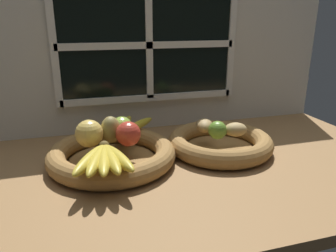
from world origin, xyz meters
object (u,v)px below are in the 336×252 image
fruit_bowl_right (219,142)px  pear_brown (111,130)px  lime_near (217,130)px  apple_golden_left (89,134)px  apple_red_right (128,134)px  potato_small (236,129)px  fruit_bowl_left (112,154)px  banana_bunch_front (104,159)px  apple_green_back (122,128)px  banana_bunch_back (125,126)px  potato_oblong (204,125)px

fruit_bowl_right → pear_brown: size_ratio=4.20×
fruit_bowl_right → lime_near: 7.73cm
apple_golden_left → apple_red_right: 10.77cm
apple_golden_left → lime_near: 37.15cm
fruit_bowl_right → apple_red_right: (-29.23, -2.29, 6.56)cm
potato_small → fruit_bowl_left: bearing=174.6°
banana_bunch_front → lime_near: 35.32cm
banana_bunch_front → lime_near: lime_near is taller
apple_green_back → banana_bunch_front: apple_green_back is taller
apple_golden_left → pear_brown: bearing=15.3°
fruit_bowl_left → banana_bunch_front: size_ratio=1.89×
banana_bunch_back → lime_near: size_ratio=3.60×
banana_bunch_front → potato_small: 41.70cm
fruit_bowl_right → apple_red_right: apple_red_right is taller
apple_golden_left → banana_bunch_back: 16.78cm
fruit_bowl_left → banana_bunch_front: bearing=-103.8°
apple_green_back → pear_brown: size_ratio=0.86×
apple_green_back → lime_near: 28.57cm
fruit_bowl_left → lime_near: size_ratio=6.66×
fruit_bowl_left → apple_red_right: size_ratio=5.16×
banana_bunch_back → lime_near: lime_near is taller
fruit_bowl_left → apple_red_right: (4.66, -2.29, 6.56)cm
pear_brown → lime_near: bearing=-11.1°
pear_brown → potato_oblong: pear_brown is taller
apple_green_back → potato_small: bearing=-12.9°
apple_golden_left → banana_bunch_front: apple_golden_left is taller
fruit_bowl_left → apple_green_back: apple_green_back is taller
apple_green_back → banana_bunch_front: (-6.94, -17.18, -1.77)cm
fruit_bowl_right → banana_bunch_back: banana_bunch_back is taller
fruit_bowl_left → potato_small: (37.43, -3.54, 5.12)cm
fruit_bowl_left → apple_golden_left: bearing=179.3°
apple_golden_left → banana_bunch_back: size_ratio=0.39×
banana_bunch_back → potato_oblong: 25.61cm
banana_bunch_back → apple_green_back: bearing=-105.2°
banana_bunch_front → fruit_bowl_left: bearing=76.2°
apple_red_right → lime_near: bearing=-4.3°
apple_golden_left → banana_bunch_front: (2.66, -13.06, -2.28)cm
fruit_bowl_left → fruit_bowl_right: 33.89cm
fruit_bowl_left → banana_bunch_back: (5.84, 11.84, 4.35)cm
fruit_bowl_right → banana_bunch_front: (-37.07, -12.99, 4.62)cm
apple_golden_left → potato_oblong: 35.92cm
apple_golden_left → lime_near: (36.87, -4.37, -1.14)cm
lime_near → potato_oblong: bearing=98.6°
apple_golden_left → banana_bunch_back: bearing=45.2°
fruit_bowl_right → pear_brown: 34.38cm
pear_brown → banana_bunch_back: (5.58, 10.10, -2.58)cm
potato_oblong → apple_red_right: bearing=-167.9°
pear_brown → potato_oblong: 29.74cm
potato_oblong → lime_near: lime_near is taller
pear_brown → banana_bunch_front: bearing=-103.1°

